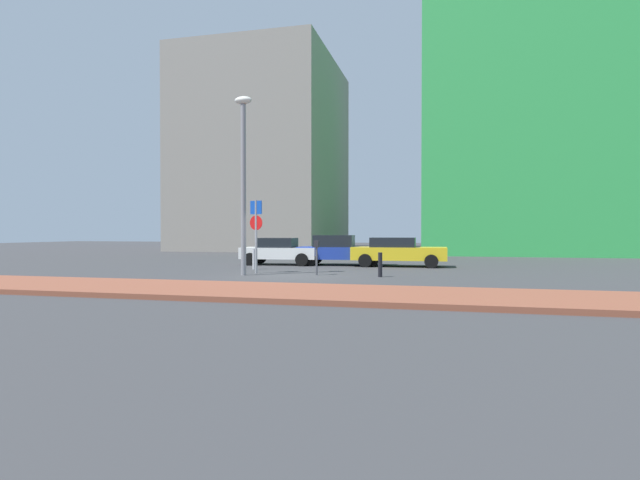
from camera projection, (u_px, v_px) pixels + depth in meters
ground_plane at (290, 275)px, 19.42m from camera, size 120.00×120.00×0.00m
sidewalk_brick at (228, 290)px, 13.85m from camera, size 40.00×3.58×0.14m
parked_car_white at (279, 251)px, 25.75m from camera, size 4.01×2.05×1.39m
parked_car_blue at (341, 250)px, 25.49m from camera, size 4.66×2.34×1.53m
parked_car_yellow at (398, 251)px, 24.50m from camera, size 4.59×2.01×1.42m
parking_sign_post at (256, 227)px, 20.49m from camera, size 0.59×0.17×3.00m
parking_meter at (317, 253)px, 19.57m from camera, size 0.18×0.14×1.36m
street_lamp at (243, 170)px, 19.48m from camera, size 0.70×0.36×6.97m
traffic_bollard_near at (380, 265)px, 18.77m from camera, size 0.16×0.16×0.92m
traffic_bollard_mid at (254, 259)px, 22.59m from camera, size 0.14×0.14×0.93m
building_colorful_midrise at (520, 116)px, 40.87m from camera, size 15.02×15.92×22.33m
building_under_construction at (266, 157)px, 49.18m from camera, size 13.50×15.87×18.22m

